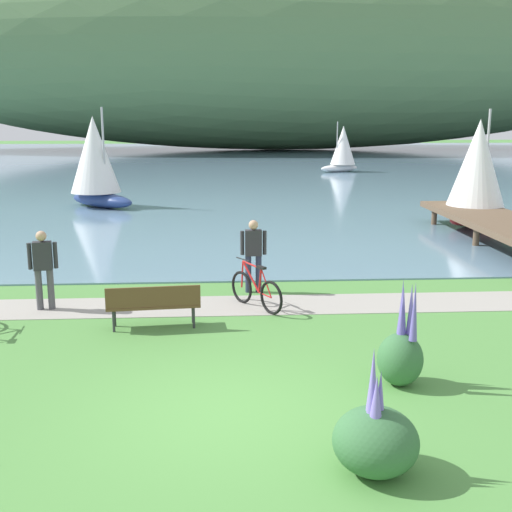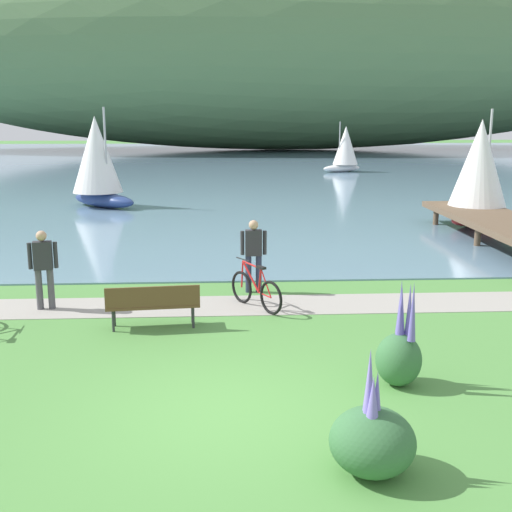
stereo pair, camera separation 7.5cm
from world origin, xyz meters
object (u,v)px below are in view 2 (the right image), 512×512
bicycle_leaning_near_bench (256,290)px  sailboat_nearest_to_shore (480,172)px  sailboat_mid_bay (97,161)px  park_bench_near_camera (153,303)px  person_on_the_grass (43,265)px  sailboat_toward_hillside (345,148)px  person_at_shoreline (254,251)px

bicycle_leaning_near_bench → sailboat_nearest_to_shore: sailboat_nearest_to_shore is taller
bicycle_leaning_near_bench → sailboat_mid_bay: 17.04m
park_bench_near_camera → sailboat_mid_bay: 17.56m
person_on_the_grass → sailboat_toward_hillside: (12.77, 33.12, 0.76)m
bicycle_leaning_near_bench → person_on_the_grass: (-4.49, 0.18, 0.58)m
person_at_shoreline → bicycle_leaning_near_bench: bearing=-90.8°
person_at_shoreline → sailboat_toward_hillside: (8.27, 31.99, 0.76)m
sailboat_toward_hillside → person_on_the_grass: bearing=-111.1°
sailboat_nearest_to_shore → person_at_shoreline: bearing=-135.5°
person_at_shoreline → sailboat_toward_hillside: size_ratio=0.48×
sailboat_nearest_to_shore → sailboat_mid_bay: size_ratio=0.97×
sailboat_mid_bay → bicycle_leaning_near_bench: bearing=-68.5°
person_at_shoreline → sailboat_toward_hillside: bearing=75.5°
sailboat_mid_bay → sailboat_toward_hillside: sailboat_mid_bay is taller
person_at_shoreline → park_bench_near_camera: bearing=-129.5°
bicycle_leaning_near_bench → sailboat_nearest_to_shore: size_ratio=0.35×
person_at_shoreline → sailboat_nearest_to_shore: (8.76, 8.61, 1.07)m
bicycle_leaning_near_bench → person_on_the_grass: bearing=177.6°
park_bench_near_camera → person_on_the_grass: (-2.43, 1.39, 0.46)m
sailboat_mid_bay → person_at_shoreline: bearing=-66.7°
person_on_the_grass → park_bench_near_camera: bearing=-29.8°
person_at_shoreline → sailboat_mid_bay: 15.79m
sailboat_mid_bay → park_bench_near_camera: bearing=-76.3°
sailboat_nearest_to_shore → sailboat_toward_hillside: bearing=91.2°
park_bench_near_camera → person_on_the_grass: person_on_the_grass is taller
sailboat_nearest_to_shore → park_bench_near_camera: bearing=-134.2°
bicycle_leaning_near_bench → park_bench_near_camera: bearing=-149.6°
bicycle_leaning_near_bench → person_on_the_grass: person_on_the_grass is taller
bicycle_leaning_near_bench → sailboat_toward_hillside: 34.34m
person_on_the_grass → sailboat_mid_bay: size_ratio=0.39×
person_at_shoreline → person_on_the_grass: same height
park_bench_near_camera → sailboat_nearest_to_shore: bearing=45.8°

